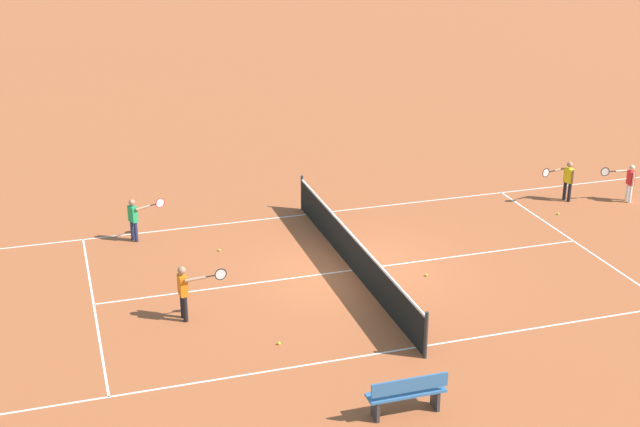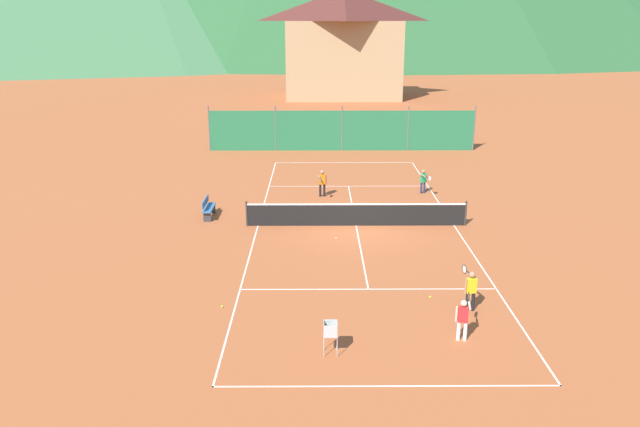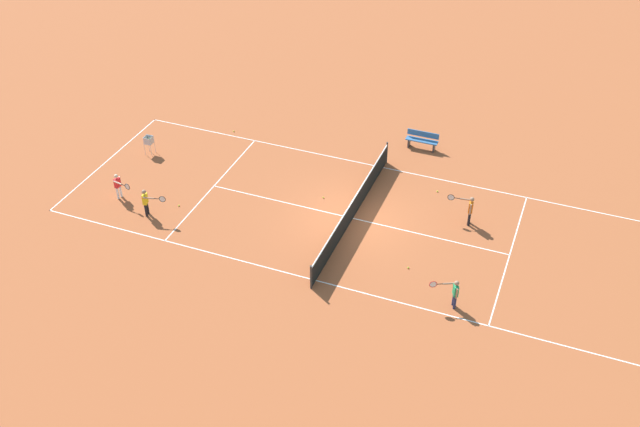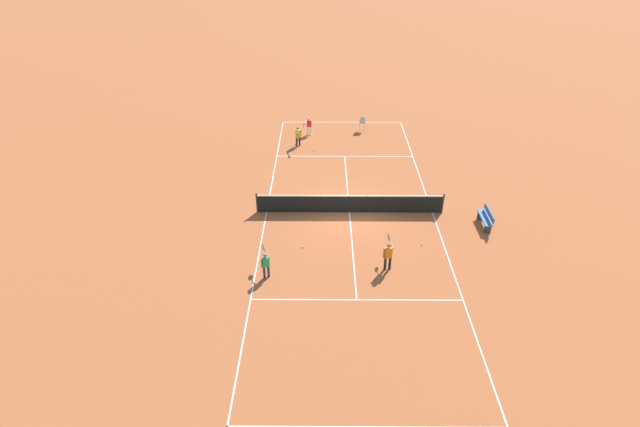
{
  "view_description": "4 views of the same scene",
  "coord_description": "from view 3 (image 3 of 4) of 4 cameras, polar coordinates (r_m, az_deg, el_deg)",
  "views": [
    {
      "loc": [
        -19.33,
        6.9,
        9.44
      ],
      "look_at": [
        1.57,
        0.37,
        1.01
      ],
      "focal_mm": 50.0,
      "sensor_mm": 36.0,
      "label": 1
    },
    {
      "loc": [
        -1.65,
        -24.66,
        8.27
      ],
      "look_at": [
        -1.52,
        -1.37,
        0.96
      ],
      "focal_mm": 35.0,
      "sensor_mm": 36.0,
      "label": 2
    },
    {
      "loc": [
        23.27,
        7.71,
        18.39
      ],
      "look_at": [
        1.23,
        -0.96,
        0.83
      ],
      "focal_mm": 42.0,
      "sensor_mm": 36.0,
      "label": 3
    },
    {
      "loc": [
        1.34,
        20.93,
        13.02
      ],
      "look_at": [
        1.45,
        1.48,
        0.85
      ],
      "focal_mm": 28.0,
      "sensor_mm": 36.0,
      "label": 4
    }
  ],
  "objects": [
    {
      "name": "ground_plane",
      "position": [
        30.65,
        2.51,
        -0.37
      ],
      "size": [
        600.0,
        600.0,
        0.0
      ],
      "primitive_type": "plane",
      "color": "#A8542D"
    },
    {
      "name": "court_line_markings",
      "position": [
        30.64,
        2.51,
        -0.36
      ],
      "size": [
        8.25,
        23.85,
        0.01
      ],
      "color": "white",
      "rests_on": "ground"
    },
    {
      "name": "tennis_net",
      "position": [
        30.35,
        2.54,
        0.39
      ],
      "size": [
        9.18,
        0.08,
        1.06
      ],
      "color": "#2D2D2D",
      "rests_on": "ground"
    },
    {
      "name": "player_far_baseline",
      "position": [
        32.51,
        -15.12,
        2.14
      ],
      "size": [
        0.53,
        0.96,
        1.17
      ],
      "color": "white",
      "rests_on": "ground"
    },
    {
      "name": "player_near_baseline",
      "position": [
        31.18,
        -13.09,
        0.96
      ],
      "size": [
        0.41,
        1.07,
        1.24
      ],
      "color": "black",
      "rests_on": "ground"
    },
    {
      "name": "player_near_service",
      "position": [
        30.48,
        11.32,
        0.39
      ],
      "size": [
        0.44,
        1.09,
        1.31
      ],
      "color": "black",
      "rests_on": "ground"
    },
    {
      "name": "player_far_service",
      "position": [
        26.58,
        10.17,
        -5.9
      ],
      "size": [
        0.44,
        1.03,
        1.2
      ],
      "color": "#23284C",
      "rests_on": "ground"
    },
    {
      "name": "tennis_ball_near_corner",
      "position": [
        28.35,
        6.74,
        -4.12
      ],
      "size": [
        0.07,
        0.07,
        0.07
      ],
      "primitive_type": "sphere",
      "color": "#CCE033",
      "rests_on": "ground"
    },
    {
      "name": "tennis_ball_mid_court",
      "position": [
        32.52,
        8.93,
        1.68
      ],
      "size": [
        0.07,
        0.07,
        0.07
      ],
      "primitive_type": "sphere",
      "color": "#CCE033",
      "rests_on": "ground"
    },
    {
      "name": "tennis_ball_alley_right",
      "position": [
        36.67,
        -6.59,
        6.25
      ],
      "size": [
        0.07,
        0.07,
        0.07
      ],
      "primitive_type": "sphere",
      "color": "#CCE033",
      "rests_on": "ground"
    },
    {
      "name": "tennis_ball_service_box",
      "position": [
        31.83,
        -10.71,
        0.6
      ],
      "size": [
        0.07,
        0.07,
        0.07
      ],
      "primitive_type": "sphere",
      "color": "#CCE033",
      "rests_on": "ground"
    },
    {
      "name": "tennis_ball_by_net_left",
      "position": [
        31.75,
        0.26,
        1.22
      ],
      "size": [
        0.07,
        0.07,
        0.07
      ],
      "primitive_type": "sphere",
      "color": "#CCE033",
      "rests_on": "ground"
    },
    {
      "name": "ball_hopper",
      "position": [
        35.31,
        -12.92,
        5.4
      ],
      "size": [
        0.36,
        0.36,
        0.89
      ],
      "color": "#B7B7BC",
      "rests_on": "ground"
    },
    {
      "name": "courtside_bench",
      "position": [
        35.24,
        7.79,
        5.58
      ],
      "size": [
        0.36,
        1.5,
        0.84
      ],
      "color": "#336699",
      "rests_on": "ground"
    }
  ]
}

